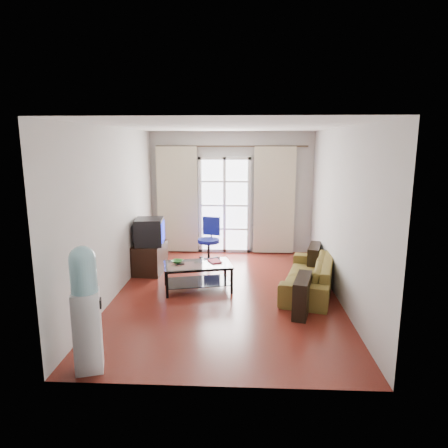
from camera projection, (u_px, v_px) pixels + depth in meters
The scene contains 20 objects.
floor at pixel (226, 293), 6.65m from camera, with size 5.20×5.20×0.00m, color maroon.
ceiling at pixel (226, 127), 6.10m from camera, with size 5.20×5.20×0.00m, color white.
wall_back at pixel (231, 193), 8.92m from camera, with size 3.60×0.02×2.70m, color beige.
wall_front at pixel (215, 261), 3.83m from camera, with size 3.60×0.02×2.70m, color beige.
wall_left at pixel (115, 212), 6.46m from camera, with size 0.02×5.20×2.70m, color beige.
wall_right at pixel (340, 214), 6.29m from camera, with size 0.02×5.20×2.70m, color beige.
french_door at pixel (225, 206), 8.93m from camera, with size 1.16×0.06×2.15m.
curtain_rod at pixel (231, 146), 8.61m from camera, with size 0.04×0.04×3.30m, color #4C3F2D.
curtain_left at pixel (177, 200), 8.89m from camera, with size 0.90×0.07×2.35m, color beige.
curtain_right at pixel (274, 201), 8.79m from camera, with size 0.90×0.07×2.35m, color beige.
radiator at pixel (266, 239), 8.99m from camera, with size 0.64×0.12×0.64m, color #9D9D9F.
sofa at pixel (309, 275), 6.72m from camera, with size 1.20×2.02×0.55m, color brown.
coffee_table at pixel (198, 273), 6.75m from camera, with size 1.24×0.88×0.45m.
bowl at pixel (177, 261), 6.78m from camera, with size 0.24×0.24×0.05m, color #2F8338.
book at pixel (210, 262), 6.79m from camera, with size 0.29×0.31×0.02m, color maroon.
remote at pixel (180, 264), 6.68m from camera, with size 0.15×0.04×0.02m, color black.
tv_stand at pixel (150, 258), 7.67m from camera, with size 0.51×0.77×0.56m, color black.
crt_tv at pixel (148, 232), 7.51m from camera, with size 0.59×0.59×0.50m.
task_chair at pixel (209, 249), 8.33m from camera, with size 0.76×0.76×0.93m.
water_cooler at pixel (86, 307), 4.27m from camera, with size 0.36×0.36×1.41m.
Camera 1 is at (0.27, -6.27, 2.47)m, focal length 32.00 mm.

